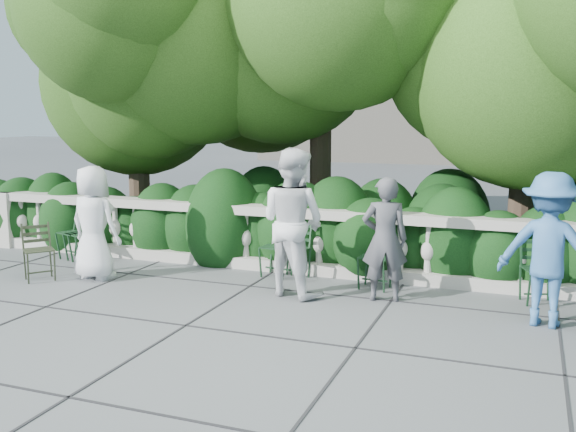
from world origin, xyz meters
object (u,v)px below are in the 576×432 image
(chair_f, at_px, (542,306))
(person_casual_man, at_px, (293,222))
(chair_a, at_px, (74,262))
(chair_weathered, at_px, (42,282))
(chair_d, at_px, (371,291))
(chair_b, at_px, (66,261))
(person_businessman, at_px, (94,223))
(chair_c, at_px, (272,278))
(person_woman_grey, at_px, (385,239))
(person_older_blue, at_px, (549,250))
(chair_e, at_px, (289,281))

(chair_f, bearing_deg, person_casual_man, 171.70)
(chair_a, height_order, chair_weathered, same)
(chair_d, xyz_separation_m, person_casual_man, (-0.96, -0.51, 0.98))
(chair_a, xyz_separation_m, chair_b, (-0.19, 0.05, 0.00))
(chair_f, distance_m, person_businessman, 6.23)
(chair_c, height_order, person_casual_man, person_casual_man)
(chair_c, relative_size, person_woman_grey, 0.52)
(person_businessman, relative_size, person_woman_grey, 1.03)
(person_older_blue, bearing_deg, person_businessman, 10.71)
(chair_f, distance_m, person_woman_grey, 2.13)
(chair_f, relative_size, person_woman_grey, 0.52)
(chair_a, xyz_separation_m, person_woman_grey, (5.18, -0.31, 0.81))
(chair_a, relative_size, chair_c, 1.00)
(chair_f, height_order, chair_weathered, same)
(chair_e, xyz_separation_m, person_casual_man, (0.29, -0.63, 0.98))
(chair_b, relative_size, person_older_blue, 0.48)
(chair_b, bearing_deg, chair_d, 17.70)
(chair_c, bearing_deg, chair_f, 4.95)
(chair_a, distance_m, person_casual_man, 4.12)
(chair_b, distance_m, person_casual_man, 4.31)
(chair_c, bearing_deg, chair_d, 0.82)
(person_casual_man, relative_size, person_older_blue, 1.11)
(person_casual_man, bearing_deg, chair_e, -46.21)
(person_businessman, distance_m, person_casual_man, 3.00)
(chair_d, distance_m, chair_e, 1.25)
(chair_a, height_order, person_businessman, person_businessman)
(chair_f, height_order, person_casual_man, person_casual_man)
(chair_b, bearing_deg, person_casual_man, 10.65)
(chair_b, bearing_deg, chair_a, 2.91)
(person_businessman, bearing_deg, chair_b, -27.06)
(chair_d, xyz_separation_m, person_businessman, (-3.94, -0.77, 0.83))
(chair_d, xyz_separation_m, chair_weathered, (-4.53, -1.23, 0.00))
(chair_c, xyz_separation_m, person_businessman, (-2.42, -0.91, 0.83))
(chair_weathered, relative_size, person_casual_man, 0.43)
(chair_weathered, bearing_deg, chair_d, -34.92)
(chair_b, height_order, chair_d, same)
(person_woman_grey, bearing_deg, chair_weathered, -5.73)
(chair_f, bearing_deg, chair_a, 162.07)
(chair_b, relative_size, person_businessman, 0.51)
(chair_b, relative_size, chair_e, 1.00)
(chair_weathered, bearing_deg, person_woman_grey, -39.79)
(chair_e, bearing_deg, person_woman_grey, -11.23)
(chair_c, distance_m, person_woman_grey, 2.01)
(chair_a, xyz_separation_m, chair_d, (4.93, 0.05, 0.00))
(chair_c, distance_m, person_older_blue, 3.90)
(person_casual_man, height_order, person_older_blue, person_casual_man)
(chair_weathered, distance_m, person_older_blue, 6.81)
(chair_weathered, relative_size, person_older_blue, 0.48)
(chair_e, xyz_separation_m, chair_weathered, (-3.29, -1.34, 0.00))
(chair_weathered, xyz_separation_m, person_casual_man, (3.58, 0.72, 0.98))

